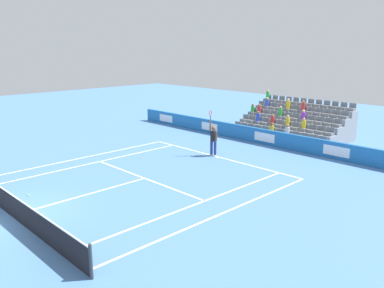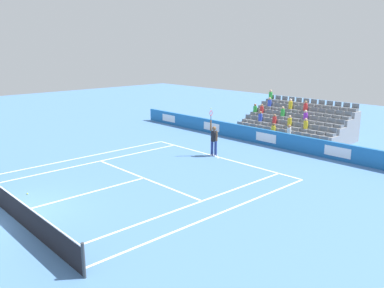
# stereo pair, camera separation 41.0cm
# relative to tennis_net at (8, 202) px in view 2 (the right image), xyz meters

# --- Properties ---
(ground_plane) EXTENTS (80.00, 80.00, 0.00)m
(ground_plane) POSITION_rel_tennis_net_xyz_m (0.00, 0.00, -0.49)
(ground_plane) COLOR #4C7AB2
(line_baseline) EXTENTS (10.97, 0.10, 0.01)m
(line_baseline) POSITION_rel_tennis_net_xyz_m (0.00, -11.89, -0.49)
(line_baseline) COLOR white
(line_baseline) RESTS_ON ground
(line_service) EXTENTS (8.23, 0.10, 0.01)m
(line_service) POSITION_rel_tennis_net_xyz_m (0.00, -6.40, -0.49)
(line_service) COLOR white
(line_service) RESTS_ON ground
(line_centre_service) EXTENTS (0.10, 6.40, 0.01)m
(line_centre_service) POSITION_rel_tennis_net_xyz_m (0.00, -3.20, -0.49)
(line_centre_service) COLOR white
(line_centre_service) RESTS_ON ground
(line_singles_sideline_left) EXTENTS (0.10, 11.89, 0.01)m
(line_singles_sideline_left) POSITION_rel_tennis_net_xyz_m (4.12, -5.95, -0.49)
(line_singles_sideline_left) COLOR white
(line_singles_sideline_left) RESTS_ON ground
(line_singles_sideline_right) EXTENTS (0.10, 11.89, 0.01)m
(line_singles_sideline_right) POSITION_rel_tennis_net_xyz_m (-4.12, -5.95, -0.49)
(line_singles_sideline_right) COLOR white
(line_singles_sideline_right) RESTS_ON ground
(line_doubles_sideline_left) EXTENTS (0.10, 11.89, 0.01)m
(line_doubles_sideline_left) POSITION_rel_tennis_net_xyz_m (5.49, -5.95, -0.49)
(line_doubles_sideline_left) COLOR white
(line_doubles_sideline_left) RESTS_ON ground
(line_doubles_sideline_right) EXTENTS (0.10, 11.89, 0.01)m
(line_doubles_sideline_right) POSITION_rel_tennis_net_xyz_m (-5.49, -5.95, -0.49)
(line_doubles_sideline_right) COLOR white
(line_doubles_sideline_right) RESTS_ON ground
(line_centre_mark) EXTENTS (0.10, 0.20, 0.01)m
(line_centre_mark) POSITION_rel_tennis_net_xyz_m (0.00, -11.79, -0.49)
(line_centre_mark) COLOR white
(line_centre_mark) RESTS_ON ground
(sponsor_barrier) EXTENTS (24.87, 0.22, 1.01)m
(sponsor_barrier) POSITION_rel_tennis_net_xyz_m (0.00, -16.40, 0.01)
(sponsor_barrier) COLOR #1E66AD
(sponsor_barrier) RESTS_ON ground
(tennis_net) EXTENTS (11.97, 0.10, 1.07)m
(tennis_net) POSITION_rel_tennis_net_xyz_m (0.00, 0.00, 0.00)
(tennis_net) COLOR #33383D
(tennis_net) RESTS_ON ground
(tennis_player) EXTENTS (0.54, 0.41, 2.85)m
(tennis_player) POSITION_rel_tennis_net_xyz_m (0.51, -11.90, 0.50)
(tennis_player) COLOR navy
(tennis_player) RESTS_ON ground
(stadium_stand) EXTENTS (7.44, 4.75, 3.02)m
(stadium_stand) POSITION_rel_tennis_net_xyz_m (0.01, -19.96, 0.33)
(stadium_stand) COLOR gray
(stadium_stand) RESTS_ON ground
(loose_tennis_ball) EXTENTS (0.07, 0.07, 0.07)m
(loose_tennis_ball) POSITION_rel_tennis_net_xyz_m (1.67, -1.34, -0.46)
(loose_tennis_ball) COLOR #D1E533
(loose_tennis_ball) RESTS_ON ground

